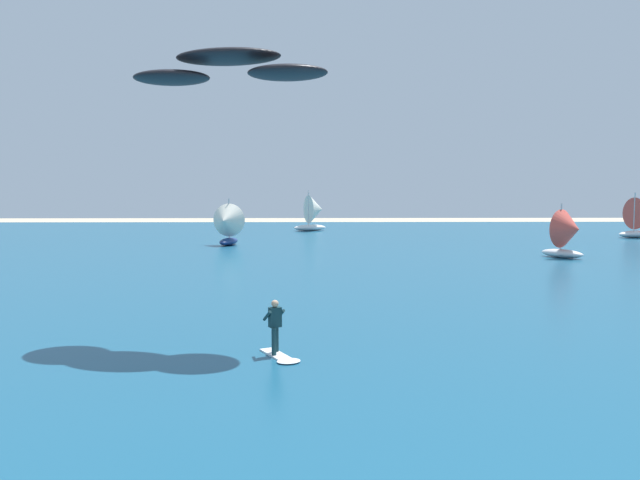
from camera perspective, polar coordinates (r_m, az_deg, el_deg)
name	(u,v)px	position (r m, az deg, el deg)	size (l,w,h in m)	color
ocean	(320,252)	(50.98, 0.02, -1.05)	(160.00, 90.00, 0.10)	navy
kitesurfer	(278,336)	(19.11, -3.82, -8.64)	(1.39, 2.00, 1.67)	white
kite	(228,68)	(22.09, -8.26, 15.06)	(7.10, 3.79, 1.03)	black
sailboat_trailing	(640,217)	(72.86, 26.83, 1.86)	(4.11, 3.61, 4.63)	white
sailboat_mid_right	(569,233)	(48.87, 21.44, 0.57)	(3.31, 3.56, 3.95)	silver
sailboat_heeled_over	(314,212)	(75.65, -0.51, 2.49)	(4.25, 3.78, 4.77)	white
sailboat_leading	(227,224)	(56.29, -8.40, 1.42)	(3.19, 3.67, 4.15)	navy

